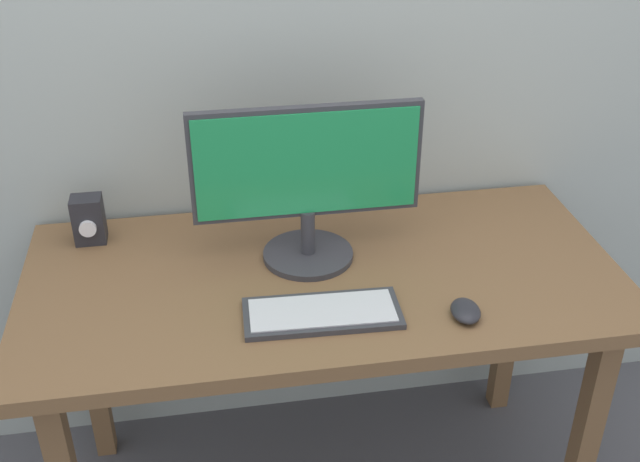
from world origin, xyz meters
name	(u,v)px	position (x,y,z in m)	size (l,w,h in m)	color
desk	(323,301)	(0.00, 0.00, 0.69)	(1.49, 0.72, 0.78)	brown
monitor	(307,179)	(-0.03, 0.08, 1.00)	(0.57, 0.23, 0.41)	#333338
keyboard_primary	(322,313)	(-0.03, -0.18, 0.79)	(0.37, 0.17, 0.02)	#333338
mouse	(466,311)	(0.29, -0.24, 0.79)	(0.07, 0.10, 0.03)	#232328
audio_controller	(89,220)	(-0.58, 0.25, 0.84)	(0.08, 0.08, 0.13)	#232328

